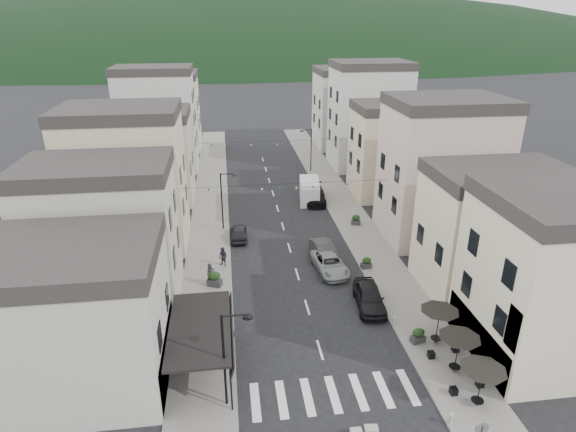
# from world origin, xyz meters

# --- Properties ---
(ground) EXTENTS (700.00, 700.00, 0.00)m
(ground) POSITION_xyz_m (0.00, 0.00, 0.00)
(ground) COLOR black
(ground) RESTS_ON ground
(sidewalk_left) EXTENTS (4.00, 76.00, 0.12)m
(sidewalk_left) POSITION_xyz_m (-7.50, 32.00, 0.06)
(sidewalk_left) COLOR slate
(sidewalk_left) RESTS_ON ground
(sidewalk_right) EXTENTS (4.00, 76.00, 0.12)m
(sidewalk_right) POSITION_xyz_m (7.50, 32.00, 0.06)
(sidewalk_right) COLOR slate
(sidewalk_right) RESTS_ON ground
(hill_backdrop) EXTENTS (640.00, 360.00, 70.00)m
(hill_backdrop) POSITION_xyz_m (0.00, 300.00, 0.00)
(hill_backdrop) COLOR black
(hill_backdrop) RESTS_ON ground
(boutique_building) EXTENTS (12.00, 8.00, 8.00)m
(boutique_building) POSITION_xyz_m (-15.50, 5.00, 4.00)
(boutique_building) COLOR #B0ACA1
(boutique_building) RESTS_ON ground
(bistro_building) EXTENTS (10.00, 8.00, 10.00)m
(bistro_building) POSITION_xyz_m (14.50, 4.00, 5.00)
(bistro_building) COLOR beige
(bistro_building) RESTS_ON ground
(boutique_awning) EXTENTS (3.77, 7.50, 3.28)m
(boutique_awning) POSITION_xyz_m (-7.25, 5.00, 3.11)
(boutique_awning) COLOR black
(boutique_awning) RESTS_ON ground
(buildings_row_left) EXTENTS (10.20, 54.16, 14.00)m
(buildings_row_left) POSITION_xyz_m (-14.50, 37.75, 6.12)
(buildings_row_left) COLOR #B0ACA1
(buildings_row_left) RESTS_ON ground
(buildings_row_right) EXTENTS (10.20, 54.16, 14.50)m
(buildings_row_right) POSITION_xyz_m (14.50, 36.59, 6.32)
(buildings_row_right) COLOR beige
(buildings_row_right) RESTS_ON ground
(cafe_terrace) EXTENTS (2.50, 8.10, 2.53)m
(cafe_terrace) POSITION_xyz_m (7.70, 2.80, 2.36)
(cafe_terrace) COLOR black
(cafe_terrace) RESTS_ON ground
(streetlamp_left_near) EXTENTS (1.70, 0.56, 6.00)m
(streetlamp_left_near) POSITION_xyz_m (-5.82, 2.00, 3.70)
(streetlamp_left_near) COLOR black
(streetlamp_left_near) RESTS_ON ground
(streetlamp_left_far) EXTENTS (1.70, 0.56, 6.00)m
(streetlamp_left_far) POSITION_xyz_m (-5.82, 26.00, 3.70)
(streetlamp_left_far) COLOR black
(streetlamp_left_far) RESTS_ON ground
(streetlamp_right_far) EXTENTS (1.70, 0.56, 6.00)m
(streetlamp_right_far) POSITION_xyz_m (5.82, 44.00, 3.70)
(streetlamp_right_far) COLOR black
(streetlamp_right_far) RESTS_ON ground
(bollards) EXTENTS (11.66, 10.26, 0.60)m
(bollards) POSITION_xyz_m (0.00, 5.50, 0.42)
(bollards) COLOR gray
(bollards) RESTS_ON ground
(bunting_near) EXTENTS (19.00, 0.28, 0.62)m
(bunting_near) POSITION_xyz_m (0.00, 22.00, 5.65)
(bunting_near) COLOR black
(bunting_near) RESTS_ON ground
(bunting_far) EXTENTS (19.00, 0.28, 0.62)m
(bunting_far) POSITION_xyz_m (0.00, 38.00, 5.65)
(bunting_far) COLOR black
(bunting_far) RESTS_ON ground
(parked_car_a) EXTENTS (2.38, 5.03, 1.66)m
(parked_car_a) POSITION_xyz_m (4.60, 10.52, 0.83)
(parked_car_a) COLOR black
(parked_car_a) RESTS_ON ground
(parked_car_b) EXTENTS (2.16, 4.84, 1.54)m
(parked_car_b) POSITION_xyz_m (2.80, 18.26, 0.77)
(parked_car_b) COLOR #2F2F31
(parked_car_b) RESTS_ON ground
(parked_car_c) EXTENTS (2.87, 5.33, 1.42)m
(parked_car_c) POSITION_xyz_m (2.80, 16.18, 0.71)
(parked_car_c) COLOR gray
(parked_car_c) RESTS_ON ground
(parked_car_d) EXTENTS (2.86, 5.82, 1.63)m
(parked_car_d) POSITION_xyz_m (4.60, 32.58, 0.81)
(parked_car_d) COLOR black
(parked_car_d) RESTS_ON ground
(parked_car_e) EXTENTS (1.63, 3.98, 1.35)m
(parked_car_e) POSITION_xyz_m (-4.60, 23.60, 0.67)
(parked_car_e) COLOR black
(parked_car_e) RESTS_ON ground
(delivery_van) EXTENTS (2.89, 5.73, 2.63)m
(delivery_van) POSITION_xyz_m (3.99, 33.11, 1.29)
(delivery_van) COLOR silver
(delivery_van) RESTS_ON ground
(pedestrian_a) EXTENTS (0.82, 0.74, 1.89)m
(pedestrian_a) POSITION_xyz_m (-7.15, 15.03, 1.07)
(pedestrian_a) COLOR black
(pedestrian_a) RESTS_ON sidewalk_left
(pedestrian_b) EXTENTS (1.06, 1.04, 1.73)m
(pedestrian_b) POSITION_xyz_m (-6.15, 18.09, 0.98)
(pedestrian_b) COLOR #28222D
(pedestrian_b) RESTS_ON sidewalk_left
(concrete_block_c) EXTENTS (0.74, 0.56, 0.40)m
(concrete_block_c) POSITION_xyz_m (1.35, -1.00, 0.20)
(concrete_block_c) COLOR gray
(concrete_block_c) RESTS_ON ground
(planter_la) EXTENTS (1.01, 0.78, 1.00)m
(planter_la) POSITION_xyz_m (-6.00, 8.04, 0.61)
(planter_la) COLOR #2C2C2F
(planter_la) RESTS_ON sidewalk_left
(planter_lb) EXTENTS (1.29, 1.03, 1.27)m
(planter_lb) POSITION_xyz_m (-6.88, 14.85, 0.74)
(planter_lb) COLOR #2D2D2F
(planter_lb) RESTS_ON sidewalk_left
(planter_ra) EXTENTS (1.03, 0.72, 1.05)m
(planter_ra) POSITION_xyz_m (6.55, 5.83, 0.63)
(planter_ra) COLOR #2F2E31
(planter_ra) RESTS_ON sidewalk_right
(planter_rb) EXTENTS (0.97, 0.63, 1.02)m
(planter_rb) POSITION_xyz_m (6.00, 16.10, 0.61)
(planter_rb) COLOR #2F2F31
(planter_rb) RESTS_ON sidewalk_right
(planter_rc) EXTENTS (1.07, 0.78, 1.07)m
(planter_rc) POSITION_xyz_m (7.52, 25.26, 0.64)
(planter_rc) COLOR #303032
(planter_rc) RESTS_ON sidewalk_right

